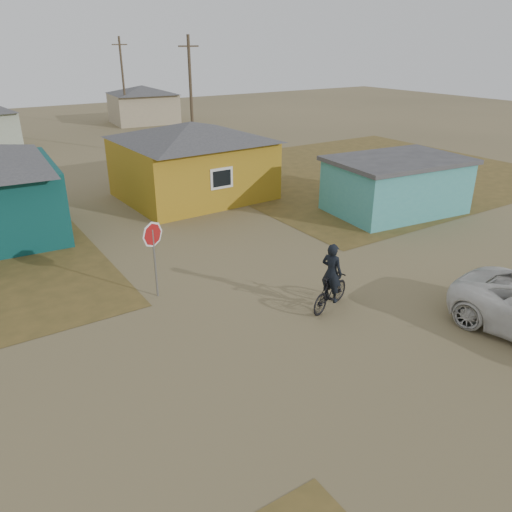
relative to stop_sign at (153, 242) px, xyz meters
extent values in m
plane|color=olive|center=(3.57, -4.53, -1.87)|extent=(120.00, 120.00, 0.00)
cube|color=brown|center=(17.57, 8.47, -1.87)|extent=(20.00, 18.00, 0.00)
cube|color=#A77D19|center=(6.07, 9.47, -0.37)|extent=(7.21, 6.24, 3.00)
pyramid|color=#39393C|center=(6.07, 9.47, 1.58)|extent=(7.72, 6.76, 0.90)
cube|color=silver|center=(6.07, 6.44, -0.22)|extent=(1.20, 0.06, 1.00)
cube|color=black|center=(6.07, 6.41, -0.22)|extent=(0.95, 0.04, 0.75)
cube|color=teal|center=(13.07, 1.97, -0.67)|extent=(6.39, 4.61, 2.40)
cube|color=#39393C|center=(13.07, 1.97, 0.63)|extent=(6.71, 4.93, 0.20)
cube|color=tan|center=(13.57, 35.47, -0.47)|extent=(6.41, 5.50, 2.80)
pyramid|color=#39393C|center=(13.57, 35.47, 1.33)|extent=(6.95, 6.05, 0.80)
cylinder|color=#493C2C|center=(10.07, 17.47, 2.13)|extent=(0.20, 0.20, 8.00)
cube|color=#493C2C|center=(10.07, 17.47, 5.43)|extent=(1.40, 0.10, 0.10)
cylinder|color=#493C2C|center=(11.07, 33.47, 2.13)|extent=(0.20, 0.20, 8.00)
cube|color=#493C2C|center=(11.07, 33.47, 5.43)|extent=(1.40, 0.10, 0.10)
cylinder|color=gray|center=(0.00, 0.00, -0.72)|extent=(0.07, 0.07, 2.29)
imported|color=black|center=(4.15, -3.66, -1.30)|extent=(1.97, 1.11, 1.14)
imported|color=black|center=(4.15, -3.66, -0.67)|extent=(0.64, 0.79, 1.87)
camera|label=1|loc=(-5.18, -13.78, 5.76)|focal=35.00mm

